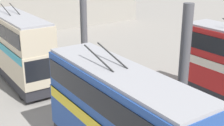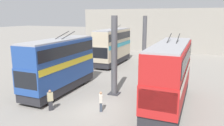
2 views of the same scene
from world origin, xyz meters
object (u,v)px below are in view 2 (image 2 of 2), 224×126
at_px(bus_left_far, 170,71).
at_px(oil_drum, 162,66).
at_px(bus_right_mid, 60,62).
at_px(person_aisle_foreground, 101,101).
at_px(person_by_right_row, 50,100).
at_px(person_by_left_row, 140,100).
at_px(bus_right_far, 113,44).

relative_size(bus_left_far, oil_drum, 11.49).
relative_size(bus_right_mid, person_aisle_foreground, 5.69).
distance_m(bus_right_mid, person_aisle_foreground, 6.55).
height_order(bus_left_far, person_aisle_foreground, bus_left_far).
distance_m(bus_left_far, oil_drum, 12.95).
height_order(bus_right_mid, person_aisle_foreground, bus_right_mid).
bearing_deg(person_by_right_row, bus_left_far, 69.65).
bearing_deg(person_aisle_foreground, person_by_left_row, 176.81).
relative_size(bus_right_mid, oil_drum, 10.50).
distance_m(person_by_left_row, oil_drum, 14.33).
relative_size(bus_right_far, person_by_right_row, 5.53).
bearing_deg(person_aisle_foreground, bus_left_far, -171.64).
relative_size(bus_right_mid, person_by_right_row, 5.40).
xyz_separation_m(bus_right_far, person_by_right_row, (-17.44, -1.91, -2.12)).
height_order(bus_right_far, oil_drum, bus_right_far).
relative_size(bus_left_far, person_by_left_row, 5.71).
distance_m(bus_left_far, person_aisle_foreground, 5.87).
bearing_deg(bus_left_far, bus_right_far, 37.84).
height_order(bus_right_mid, person_by_left_row, bus_right_mid).
relative_size(bus_right_far, person_by_left_row, 5.34).
distance_m(bus_left_far, person_by_right_row, 9.56).
relative_size(bus_left_far, bus_right_far, 1.07).
bearing_deg(bus_right_mid, bus_left_far, -88.54).
bearing_deg(person_by_left_row, bus_left_far, -148.61).
distance_m(bus_right_far, person_by_right_row, 17.67).
xyz_separation_m(bus_right_far, person_by_left_row, (-15.03, -8.42, -2.09)).
height_order(bus_right_far, person_by_left_row, bus_right_far).
height_order(person_aisle_foreground, person_by_left_row, person_by_left_row).
distance_m(bus_right_mid, person_by_right_row, 4.89).
bearing_deg(person_by_right_row, bus_right_mid, 157.80).
xyz_separation_m(bus_right_far, oil_drum, (-0.73, -7.51, -2.58)).
xyz_separation_m(person_by_right_row, person_aisle_foreground, (1.33, -3.69, -0.05)).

